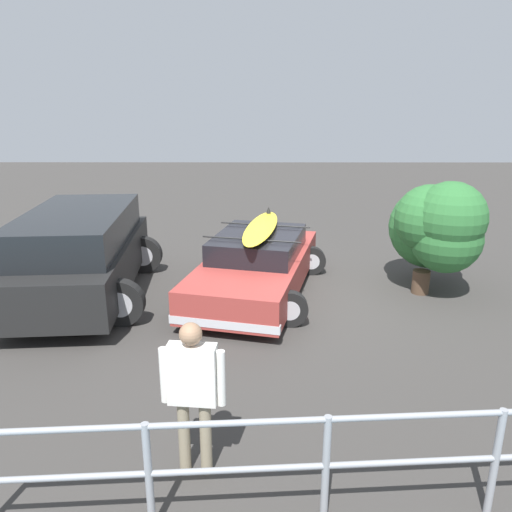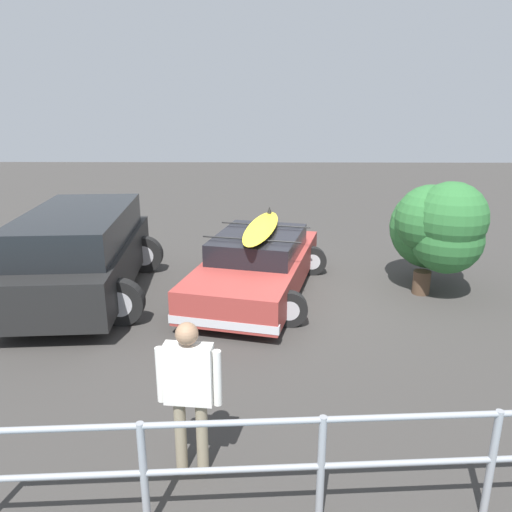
{
  "view_description": "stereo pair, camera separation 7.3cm",
  "coord_description": "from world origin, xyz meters",
  "px_view_note": "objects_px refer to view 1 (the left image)",
  "views": [
    {
      "loc": [
        0.38,
        9.25,
        3.66
      ],
      "look_at": [
        0.42,
        0.56,
        0.95
      ],
      "focal_mm": 35.0,
      "sensor_mm": 36.0,
      "label": 1
    },
    {
      "loc": [
        0.31,
        9.25,
        3.66
      ],
      "look_at": [
        0.42,
        0.56,
        0.95
      ],
      "focal_mm": 35.0,
      "sensor_mm": 36.0,
      "label": 2
    }
  ],
  "objects_px": {
    "sedan_car": "(257,264)",
    "person_bystander": "(193,386)",
    "bush_near_left": "(437,226)",
    "suv_car": "(80,253)"
  },
  "relations": [
    {
      "from": "sedan_car",
      "to": "person_bystander",
      "type": "height_order",
      "value": "person_bystander"
    },
    {
      "from": "sedan_car",
      "to": "bush_near_left",
      "type": "height_order",
      "value": "bush_near_left"
    },
    {
      "from": "sedan_car",
      "to": "bush_near_left",
      "type": "distance_m",
      "value": 3.6
    },
    {
      "from": "sedan_car",
      "to": "bush_near_left",
      "type": "xyz_separation_m",
      "value": [
        -3.51,
        -0.1,
        0.76
      ]
    },
    {
      "from": "person_bystander",
      "to": "bush_near_left",
      "type": "xyz_separation_m",
      "value": [
        -4.12,
        -5.16,
        0.33
      ]
    },
    {
      "from": "sedan_car",
      "to": "suv_car",
      "type": "relative_size",
      "value": 0.97
    },
    {
      "from": "suv_car",
      "to": "bush_near_left",
      "type": "height_order",
      "value": "bush_near_left"
    },
    {
      "from": "person_bystander",
      "to": "bush_near_left",
      "type": "distance_m",
      "value": 6.62
    },
    {
      "from": "sedan_car",
      "to": "suv_car",
      "type": "height_order",
      "value": "suv_car"
    },
    {
      "from": "sedan_car",
      "to": "bush_near_left",
      "type": "bearing_deg",
      "value": -178.36
    }
  ]
}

